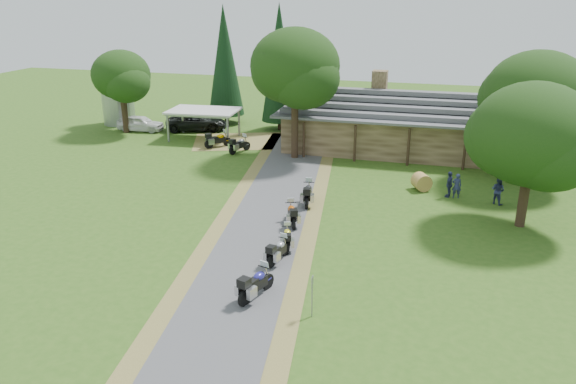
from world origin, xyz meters
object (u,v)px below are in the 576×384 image
(motorcycle_row_a, at_px, (256,282))
(motorcycle_row_c, at_px, (287,237))
(carport, at_px, (204,124))
(motorcycle_row_d, at_px, (292,213))
(lodge, at_px, (414,121))
(motorcycle_row_e, at_px, (308,193))
(motorcycle_carport_b, at_px, (240,144))
(car_dark_suv, at_px, (197,118))
(silo, at_px, (117,93))
(motorcycle_carport_a, at_px, (218,139))
(car_white_sedan, at_px, (140,121))
(motorcycle_row_b, at_px, (278,250))
(hay_bale, at_px, (422,182))

(motorcycle_row_a, bearing_deg, motorcycle_row_c, 18.45)
(carport, height_order, motorcycle_row_d, carport)
(lodge, height_order, motorcycle_row_e, lodge)
(motorcycle_carport_b, bearing_deg, motorcycle_row_a, -134.38)
(car_dark_suv, xyz_separation_m, motorcycle_row_d, (14.47, -19.28, -0.51))
(motorcycle_row_a, bearing_deg, silo, 58.03)
(silo, height_order, carport, silo)
(motorcycle_carport_a, relative_size, motorcycle_carport_b, 1.02)
(lodge, height_order, motorcycle_row_a, lodge)
(silo, height_order, motorcycle_row_e, silo)
(car_white_sedan, height_order, motorcycle_row_b, car_white_sedan)
(motorcycle_row_a, relative_size, motorcycle_row_c, 1.19)
(motorcycle_row_a, relative_size, motorcycle_row_d, 1.07)
(carport, bearing_deg, motorcycle_row_e, -50.33)
(car_dark_suv, xyz_separation_m, motorcycle_row_c, (15.05, -22.30, -0.57))
(carport, xyz_separation_m, hay_bale, (19.16, -8.70, -0.74))
(motorcycle_row_a, xyz_separation_m, motorcycle_carport_b, (-8.59, 21.23, -0.01))
(motorcycle_row_c, height_order, motorcycle_row_e, motorcycle_row_e)
(motorcycle_row_d, height_order, motorcycle_carport_a, motorcycle_carport_a)
(car_dark_suv, relative_size, motorcycle_carport_b, 2.97)
(silo, bearing_deg, motorcycle_row_e, -35.48)
(lodge, bearing_deg, motorcycle_row_e, -110.17)
(car_dark_suv, distance_m, motorcycle_carport_b, 8.97)
(motorcycle_carport_b, bearing_deg, car_white_sedan, 92.30)
(lodge, height_order, car_dark_suv, lodge)
(motorcycle_carport_b, bearing_deg, carport, 76.81)
(motorcycle_row_d, xyz_separation_m, motorcycle_row_e, (0.11, 3.33, 0.07))
(motorcycle_row_c, bearing_deg, motorcycle_row_e, -11.78)
(silo, distance_m, car_white_sedan, 4.62)
(motorcycle_row_d, relative_size, motorcycle_carport_b, 0.95)
(motorcycle_row_d, relative_size, motorcycle_row_e, 0.91)
(motorcycle_row_a, relative_size, motorcycle_row_b, 1.13)
(motorcycle_row_c, relative_size, hay_bale, 1.59)
(carport, xyz_separation_m, car_dark_suv, (-1.98, 2.75, -0.12))
(car_dark_suv, distance_m, motorcycle_row_c, 26.91)
(car_white_sedan, relative_size, motorcycle_carport_a, 2.60)
(car_dark_suv, bearing_deg, silo, 68.64)
(carport, xyz_separation_m, motorcycle_row_e, (12.60, -13.20, -0.56))
(carport, distance_m, motorcycle_carport_a, 3.37)
(lodge, bearing_deg, motorcycle_carport_a, -167.18)
(motorcycle_row_c, bearing_deg, carport, 17.76)
(hay_bale, bearing_deg, motorcycle_row_e, -145.53)
(lodge, bearing_deg, car_dark_suv, 175.33)
(motorcycle_row_d, bearing_deg, silo, 26.85)
(lodge, bearing_deg, carport, -176.40)
(motorcycle_row_a, distance_m, motorcycle_row_e, 11.43)
(silo, bearing_deg, hay_bale, -21.92)
(hay_bale, bearing_deg, lodge, 97.49)
(carport, distance_m, motorcycle_row_e, 18.26)
(motorcycle_row_d, bearing_deg, motorcycle_carport_b, 8.79)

